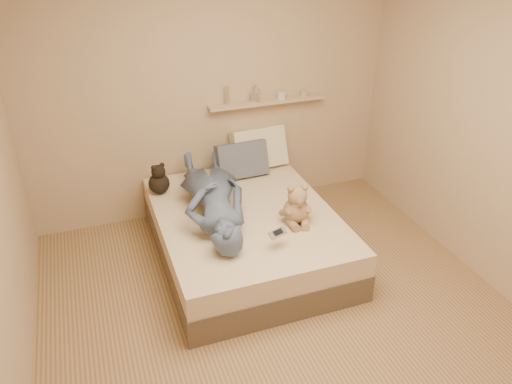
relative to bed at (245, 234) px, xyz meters
name	(u,v)px	position (x,y,z in m)	size (l,w,h in m)	color
room	(291,170)	(0.00, -0.93, 1.08)	(3.80, 3.80, 3.80)	#9B7750
bed	(245,234)	(0.00, 0.00, 0.00)	(1.50, 1.90, 0.45)	brown
game_console	(278,233)	(0.07, -0.58, 0.36)	(0.17, 0.11, 0.05)	#B0B2B7
teddy_bear	(297,207)	(0.35, -0.30, 0.38)	(0.30, 0.29, 0.36)	#9E7157
dark_plush	(159,180)	(-0.63, 0.61, 0.36)	(0.20, 0.20, 0.30)	black
pillow_cream	(259,148)	(0.43, 0.83, 0.43)	(0.55, 0.16, 0.40)	beige
pillow_grey	(242,160)	(0.20, 0.69, 0.40)	(0.50, 0.14, 0.34)	#565C69
person	(213,196)	(-0.26, 0.08, 0.40)	(0.53, 1.46, 0.35)	#4C5C78
wall_shelf	(267,102)	(0.55, 0.91, 0.88)	(1.20, 0.12, 0.03)	tan
shelf_bottles	(265,94)	(0.52, 0.91, 0.96)	(0.86, 0.11, 0.19)	silver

